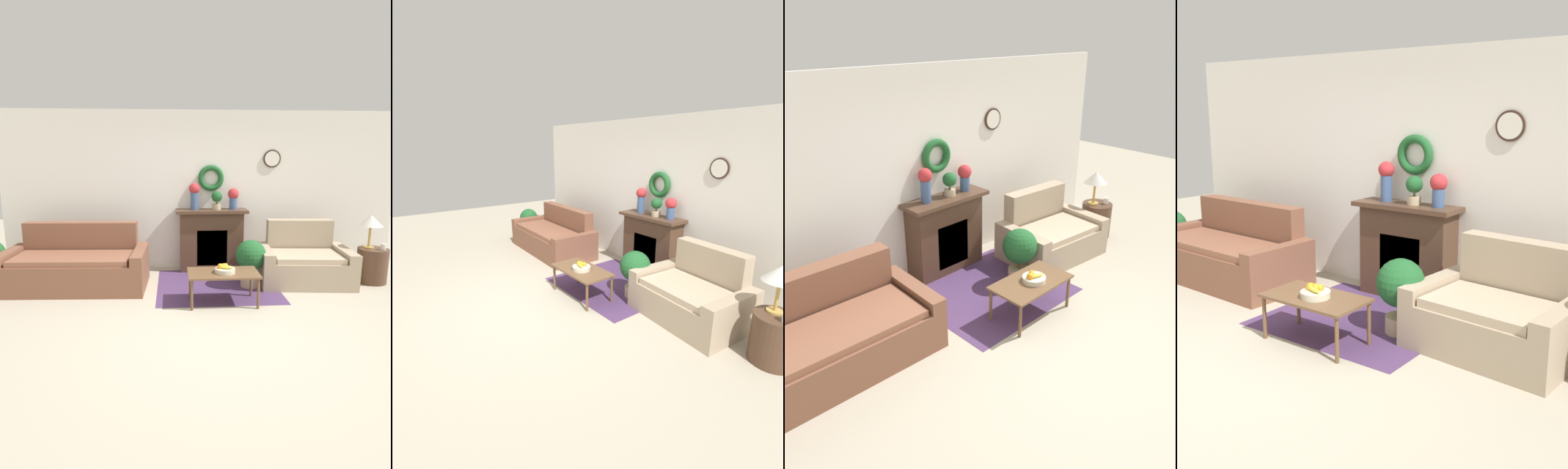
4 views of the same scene
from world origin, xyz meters
TOP-DOWN VIEW (x-y plane):
  - ground_plane at (0.00, 0.00)m, footprint 16.00×16.00m
  - floor_rug at (0.13, 1.46)m, footprint 1.80×1.63m
  - wall_back at (0.00, 2.51)m, footprint 6.80×0.16m
  - fireplace at (0.13, 2.30)m, footprint 1.21×0.41m
  - couch_left at (-1.98, 1.56)m, footprint 2.12×1.06m
  - loveseat_right at (1.51, 1.59)m, footprint 1.46×1.06m
  - coffee_table at (0.13, 0.78)m, footprint 0.94×0.53m
  - fruit_bowl at (0.14, 0.77)m, footprint 0.27×0.27m
  - side_table_by_loveseat at (2.57, 1.49)m, footprint 0.46×0.46m
  - table_lamp at (2.52, 1.54)m, footprint 0.35×0.35m
  - vase_on_mantel_left at (-0.16, 2.30)m, footprint 0.18×0.18m
  - vase_on_mantel_right at (0.50, 2.30)m, footprint 0.19×0.19m
  - potted_plant_on_mantel at (0.21, 2.28)m, footprint 0.19×0.19m
  - potted_plant_floor_by_couch at (-3.24, 1.61)m, footprint 0.43×0.43m
  - potted_plant_floor_by_loveseat at (0.63, 1.40)m, footprint 0.46×0.46m

SIDE VIEW (x-z plane):
  - ground_plane at x=0.00m, z-range 0.00..0.00m
  - floor_rug at x=0.13m, z-range 0.00..0.01m
  - side_table_by_loveseat at x=2.57m, z-range 0.00..0.54m
  - loveseat_right at x=1.51m, z-range -0.16..0.78m
  - couch_left at x=-1.98m, z-range -0.14..0.79m
  - coffee_table at x=0.13m, z-range 0.17..0.60m
  - potted_plant_floor_by_loveseat at x=0.63m, z-range 0.08..0.80m
  - potted_plant_floor_by_couch at x=-3.24m, z-range 0.09..0.82m
  - fruit_bowl at x=0.14m, z-range 0.42..0.54m
  - fireplace at x=0.13m, z-range 0.01..1.07m
  - table_lamp at x=2.52m, z-range 0.70..1.22m
  - potted_plant_on_mantel at x=0.21m, z-range 1.08..1.39m
  - vase_on_mantel_right at x=0.50m, z-range 1.09..1.44m
  - vase_on_mantel_left at x=-0.16m, z-range 1.10..1.54m
  - wall_back at x=0.00m, z-range 0.00..2.70m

